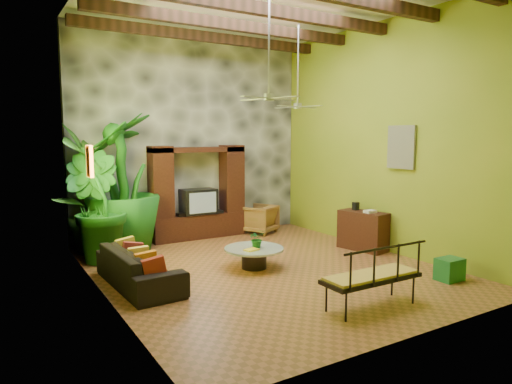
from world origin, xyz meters
TOP-DOWN VIEW (x-y plane):
  - ground at (0.00, 0.00)m, footprint 7.00×7.00m
  - back_wall at (0.00, 3.50)m, footprint 6.00×0.02m
  - left_wall at (-3.00, 0.00)m, footprint 0.02×7.00m
  - right_wall at (3.00, 0.00)m, footprint 0.02×7.00m
  - stone_accent_wall at (0.00, 3.44)m, footprint 5.98×0.10m
  - ceiling_beams at (0.00, 0.00)m, footprint 5.95×5.36m
  - entertainment_center at (0.00, 3.14)m, footprint 2.40×0.55m
  - ceiling_fan_front at (-0.20, -0.40)m, footprint 1.28×1.28m
  - ceiling_fan_back at (1.60, 1.20)m, footprint 1.28×1.28m
  - wall_art_mask at (-2.96, 1.00)m, footprint 0.06×0.32m
  - wall_art_painting at (2.96, -0.60)m, footprint 0.06×0.70m
  - sofa at (-2.37, 0.27)m, footprint 0.96×2.22m
  - wicker_armchair at (1.61, 2.86)m, footprint 1.08×1.09m
  - tall_plant_a at (-2.65, 2.92)m, footprint 1.62×1.78m
  - tall_plant_b at (-2.65, 2.19)m, footprint 1.57×1.60m
  - tall_plant_c at (-1.92, 2.91)m, footprint 2.31×2.31m
  - coffee_table at (-0.17, 0.15)m, footprint 1.14×1.14m
  - centerpiece_plant at (-0.11, 0.14)m, footprint 0.34×0.30m
  - yellow_tray at (-0.32, -0.00)m, footprint 0.29×0.23m
  - iron_bench at (0.26, -2.57)m, footprint 1.58×0.58m
  - side_console at (2.65, 0.12)m, footprint 0.68×1.15m
  - green_bin at (2.39, -2.28)m, footprint 0.46×0.34m

SIDE VIEW (x-z plane):
  - ground at x=0.00m, z-range 0.00..0.00m
  - green_bin at x=2.39m, z-range 0.00..0.39m
  - coffee_table at x=-0.17m, z-range 0.06..0.46m
  - sofa at x=-2.37m, z-range 0.00..0.64m
  - wicker_armchair at x=1.61m, z-range 0.00..0.74m
  - yellow_tray at x=-0.32m, z-range 0.40..0.43m
  - side_console at x=2.65m, z-range 0.00..0.86m
  - iron_bench at x=0.26m, z-range 0.25..0.82m
  - centerpiece_plant at x=-0.11m, z-range 0.40..0.75m
  - entertainment_center at x=0.00m, z-range -0.18..2.12m
  - tall_plant_b at x=-2.65m, z-range 0.00..2.26m
  - tall_plant_a at x=-2.65m, z-range 0.00..2.80m
  - tall_plant_c at x=-1.92m, z-range 0.00..3.02m
  - wall_art_mask at x=-2.96m, z-range 1.83..2.38m
  - wall_art_painting at x=2.96m, z-range 1.85..2.75m
  - back_wall at x=0.00m, z-range 0.00..5.00m
  - left_wall at x=-3.00m, z-range 0.00..5.00m
  - right_wall at x=3.00m, z-range 0.00..5.00m
  - stone_accent_wall at x=0.00m, z-range 0.01..4.99m
  - ceiling_fan_front at x=-0.20m, z-range 2.47..4.33m
  - ceiling_fan_back at x=1.60m, z-range 2.47..4.33m
  - ceiling_beams at x=0.00m, z-range 4.67..4.89m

